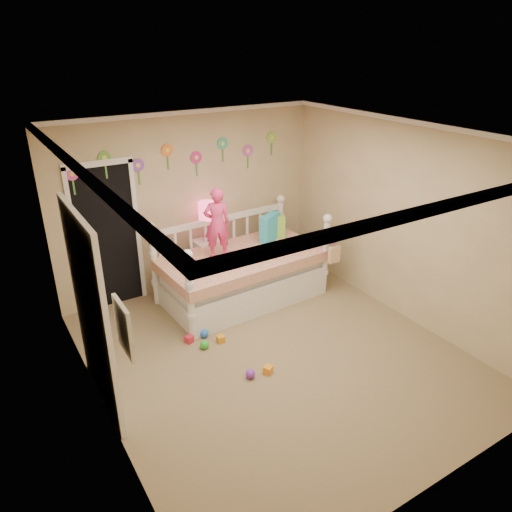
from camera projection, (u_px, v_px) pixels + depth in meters
floor at (275, 355)px, 5.80m from camera, size 4.00×4.50×0.01m
ceiling at (280, 136)px, 4.72m from camera, size 4.00×4.50×0.01m
back_wall at (190, 202)px, 7.00m from camera, size 4.00×0.01×2.60m
left_wall at (92, 305)px, 4.30m from camera, size 0.01×4.50×2.60m
right_wall at (405, 223)px, 6.22m from camera, size 0.01×4.50×2.60m
crown_molding at (279, 139)px, 4.73m from camera, size 4.00×4.50×0.06m
daybed at (241, 258)px, 6.82m from camera, size 2.37×1.34×1.26m
pillow_turquoise at (270, 227)px, 7.18m from camera, size 0.42×0.31×0.40m
pillow_lime at (273, 227)px, 7.30m from camera, size 0.38×0.26×0.33m
child at (217, 224)px, 6.49m from camera, size 0.41×0.33×0.99m
nightstand at (210, 262)px, 7.34m from camera, size 0.45×0.35×0.73m
table_lamp at (208, 215)px, 7.02m from camera, size 0.27×0.27×0.59m
closet_doorway at (107, 236)px, 6.50m from camera, size 0.90×0.04×2.07m
flower_decals at (182, 159)px, 6.68m from camera, size 3.40×0.02×0.50m
mirror_closet at (92, 313)px, 4.66m from camera, size 0.07×1.30×2.10m
wall_picture at (124, 328)px, 3.52m from camera, size 0.05×0.34×0.42m
hanging_bag at (333, 249)px, 6.78m from camera, size 0.20×0.16×0.36m
toy_scatter at (233, 349)px, 5.82m from camera, size 0.85×1.33×0.11m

